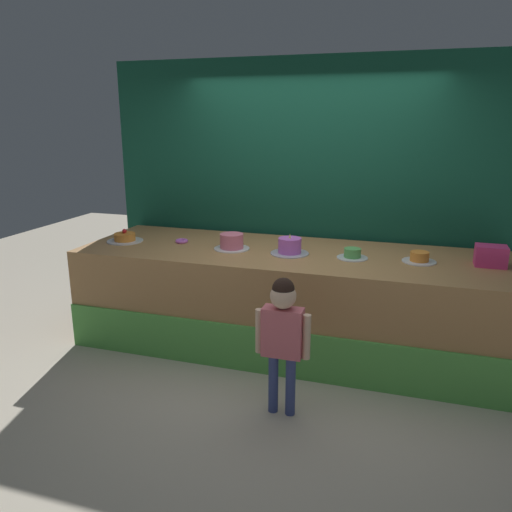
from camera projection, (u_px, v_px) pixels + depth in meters
ground_plane at (272, 374)px, 4.23m from camera, size 12.00×12.00×0.00m
stage_platform at (291, 299)px, 4.67m from camera, size 3.90×1.26×0.92m
curtain_backdrop at (309, 195)px, 5.11m from camera, size 4.23×0.08×2.67m
child_figure at (283, 328)px, 3.51m from camera, size 0.40×0.18×1.04m
pink_box at (491, 256)px, 4.09m from camera, size 0.24×0.18×0.17m
donut at (182, 241)px, 4.89m from camera, size 0.12×0.12×0.03m
cake_far_left at (125, 238)px, 4.93m from camera, size 0.35×0.35×0.13m
cake_left at (232, 242)px, 4.63m from camera, size 0.33×0.33×0.14m
cake_center at (290, 247)px, 4.47m from camera, size 0.34×0.34×0.19m
cake_right at (352, 254)px, 4.33m from camera, size 0.27×0.27×0.09m
cake_far_right at (419, 258)px, 4.22m from camera, size 0.28×0.28×0.09m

